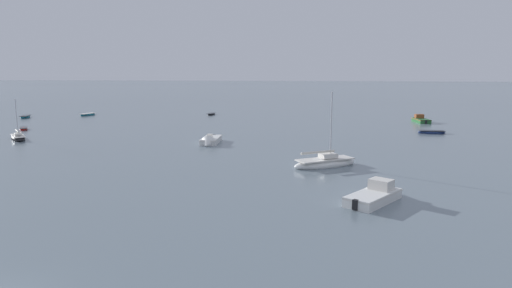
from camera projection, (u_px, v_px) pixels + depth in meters
rowboat_moored_0 at (211, 114)px, 89.30m from camera, size 1.38×3.12×0.48m
motorboat_moored_0 at (379, 195)px, 30.13m from camera, size 4.73×5.68×2.12m
motorboat_moored_1 at (210, 142)px, 53.38m from camera, size 2.27×5.74×1.92m
motorboat_moored_2 at (419, 120)px, 76.73m from camera, size 2.51×5.46×2.00m
rowboat_moored_1 at (25, 117)px, 83.65m from camera, size 2.49×4.02×0.60m
rowboat_moored_3 at (432, 132)px, 62.54m from camera, size 3.81×1.32×0.60m
sailboat_moored_0 at (325, 163)px, 40.80m from camera, size 6.57×5.21×7.29m
sailboat_moored_1 at (18, 138)px, 56.81m from camera, size 4.51×4.68×5.56m
rowboat_moored_4 at (88, 115)px, 88.16m from camera, size 2.20×3.93×0.59m
rowboat_moored_5 at (24, 129)px, 66.55m from camera, size 2.59×3.07×0.48m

